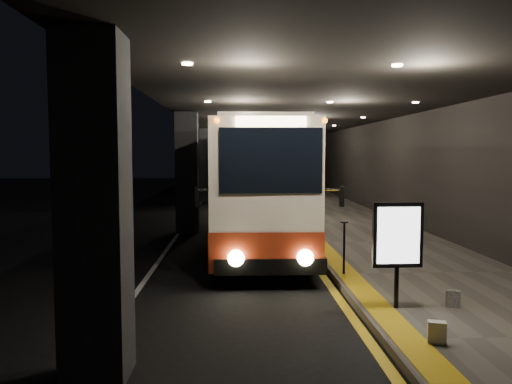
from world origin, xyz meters
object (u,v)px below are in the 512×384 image
object	(u,v)px
bag_plain	(437,332)
bag_polka	(453,299)
coach_main	(258,189)
stanchion_post	(344,248)
info_sign	(398,237)
passenger_boarding	(318,217)
coach_third	(243,166)
coach_second	(245,169)

from	to	relation	value
bag_plain	bag_polka	bearing A→B (deg)	59.59
coach_main	stanchion_post	xyz separation A→B (m)	(1.74, -4.97, -1.02)
coach_main	info_sign	size ratio (longest dim) A/B	6.25
coach_main	passenger_boarding	world-z (taller)	coach_main
bag_polka	bag_plain	xyz separation A→B (m)	(-0.97, -1.66, 0.01)
coach_main	coach_third	xyz separation A→B (m)	(-0.14, 26.89, 0.10)
info_sign	stanchion_post	size ratio (longest dim) A/B	1.58
passenger_boarding	bag_polka	size ratio (longest dim) A/B	5.18
bag_polka	info_sign	bearing A→B (deg)	179.87
coach_third	info_sign	xyz separation A→B (m)	(2.28, -34.35, -0.44)
info_sign	coach_second	bearing A→B (deg)	93.51
coach_third	bag_plain	bearing A→B (deg)	-85.37
coach_second	info_sign	bearing A→B (deg)	-82.72
bag_plain	stanchion_post	bearing A→B (deg)	96.32
coach_main	info_sign	distance (m)	7.77
coach_third	bag_polka	size ratio (longest dim) A/B	40.51
passenger_boarding	info_sign	size ratio (longest dim) A/B	0.84
coach_third	bag_polka	bearing A→B (deg)	-83.58
coach_third	stanchion_post	distance (m)	31.93
coach_main	bag_polka	bearing A→B (deg)	-66.18
bag_plain	info_sign	world-z (taller)	info_sign
bag_plain	info_sign	size ratio (longest dim) A/B	0.17
coach_main	bag_plain	xyz separation A→B (m)	(2.20, -9.12, -1.46)
coach_main	stanchion_post	size ratio (longest dim) A/B	9.87
coach_second	passenger_boarding	distance (m)	19.16
passenger_boarding	stanchion_post	size ratio (longest dim) A/B	1.32
passenger_boarding	info_sign	world-z (taller)	info_sign
coach_main	bag_polka	world-z (taller)	coach_main
stanchion_post	bag_polka	bearing A→B (deg)	-60.14
passenger_boarding	coach_main	bearing A→B (deg)	36.89
passenger_boarding	bag_polka	xyz separation A→B (m)	(1.38, -6.50, -0.64)
coach_main	bag_polka	size ratio (longest dim) A/B	38.71
info_sign	stanchion_post	xyz separation A→B (m)	(-0.40, 2.50, -0.68)
passenger_boarding	stanchion_post	distance (m)	4.01
bag_polka	info_sign	world-z (taller)	info_sign
passenger_boarding	bag_plain	bearing A→B (deg)	158.09
coach_third	stanchion_post	size ratio (longest dim) A/B	10.33
bag_plain	coach_main	bearing A→B (deg)	103.53
coach_main	coach_second	world-z (taller)	coach_second
passenger_boarding	info_sign	distance (m)	6.53
stanchion_post	passenger_boarding	bearing A→B (deg)	89.28
coach_third	bag_plain	distance (m)	36.12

